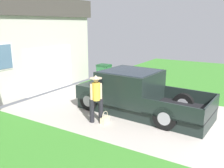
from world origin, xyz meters
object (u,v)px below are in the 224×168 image
at_px(pickup_truck, 133,93).
at_px(handbag, 105,119).
at_px(person_with_hat, 96,98).
at_px(wheeled_trash_bin, 104,73).

bearing_deg(pickup_truck, handbag, 172.29).
height_order(pickup_truck, handbag, pickup_truck).
xyz_separation_m(person_with_hat, wheeled_trash_bin, (4.76, 2.81, -0.28)).
bearing_deg(handbag, pickup_truck, -10.96).
bearing_deg(pickup_truck, person_with_hat, 162.36).
height_order(person_with_hat, handbag, person_with_hat).
distance_m(person_with_hat, wheeled_trash_bin, 5.53).
bearing_deg(pickup_truck, wheeled_trash_bin, 50.92).
relative_size(pickup_truck, wheeled_trash_bin, 4.58).
relative_size(person_with_hat, wheeled_trash_bin, 1.49).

